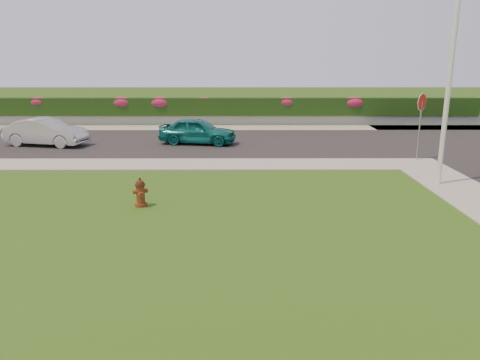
{
  "coord_description": "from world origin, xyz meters",
  "views": [
    {
      "loc": [
        -0.14,
        -9.17,
        4.12
      ],
      "look_at": [
        -0.09,
        3.13,
        0.9
      ],
      "focal_mm": 35.0,
      "sensor_mm": 36.0,
      "label": 1
    }
  ],
  "objects_px": {
    "sedan_silver": "(46,132)",
    "stop_sign": "(421,110)",
    "fire_hydrant": "(141,193)",
    "sedan_teal": "(198,131)",
    "utility_pole": "(448,89)"
  },
  "relations": [
    {
      "from": "sedan_silver",
      "to": "stop_sign",
      "type": "distance_m",
      "value": 16.99
    },
    {
      "from": "fire_hydrant",
      "to": "sedan_silver",
      "type": "bearing_deg",
      "value": 101.5
    },
    {
      "from": "sedan_teal",
      "to": "sedan_silver",
      "type": "bearing_deg",
      "value": 104.11
    },
    {
      "from": "utility_pole",
      "to": "sedan_silver",
      "type": "bearing_deg",
      "value": 155.95
    },
    {
      "from": "sedan_teal",
      "to": "stop_sign",
      "type": "xyz_separation_m",
      "value": [
        9.41,
        -3.66,
        1.4
      ]
    },
    {
      "from": "utility_pole",
      "to": "stop_sign",
      "type": "bearing_deg",
      "value": 79.56
    },
    {
      "from": "utility_pole",
      "to": "stop_sign",
      "type": "relative_size",
      "value": 2.29
    },
    {
      "from": "fire_hydrant",
      "to": "utility_pole",
      "type": "xyz_separation_m",
      "value": [
        9.5,
        2.33,
        2.77
      ]
    },
    {
      "from": "utility_pole",
      "to": "stop_sign",
      "type": "xyz_separation_m",
      "value": [
        0.72,
        3.89,
        -1.1
      ]
    },
    {
      "from": "stop_sign",
      "to": "utility_pole",
      "type": "bearing_deg",
      "value": -121.46
    },
    {
      "from": "sedan_teal",
      "to": "utility_pole",
      "type": "bearing_deg",
      "value": -120.33
    },
    {
      "from": "sedan_teal",
      "to": "utility_pole",
      "type": "distance_m",
      "value": 11.78
    },
    {
      "from": "sedan_silver",
      "to": "stop_sign",
      "type": "relative_size",
      "value": 1.43
    },
    {
      "from": "fire_hydrant",
      "to": "sedan_silver",
      "type": "xyz_separation_m",
      "value": [
        -6.41,
        9.44,
        0.29
      ]
    },
    {
      "from": "fire_hydrant",
      "to": "sedan_teal",
      "type": "xyz_separation_m",
      "value": [
        0.8,
        9.88,
        0.28
      ]
    }
  ]
}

